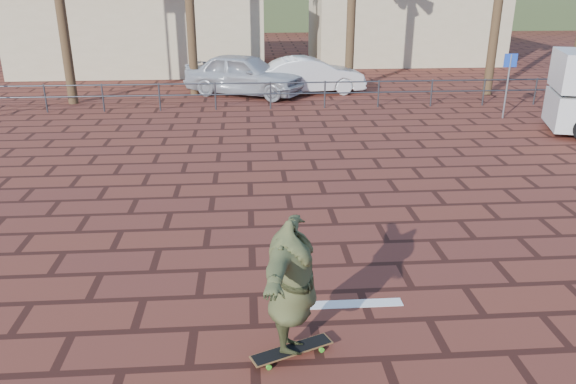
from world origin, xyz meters
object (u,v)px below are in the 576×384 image
object	(u,v)px
longboard	(292,350)
skateboarder	(292,288)
car_white	(310,75)
car_silver	(245,74)

from	to	relation	value
longboard	skateboarder	size ratio (longest dim) A/B	0.50
skateboarder	car_white	size ratio (longest dim) A/B	0.50
longboard	car_silver	world-z (taller)	car_silver
longboard	car_silver	xyz separation A→B (m)	(-0.57, 17.00, 0.75)
car_silver	longboard	bearing A→B (deg)	-152.51
skateboarder	car_white	world-z (taller)	skateboarder
car_white	skateboarder	bearing A→B (deg)	167.35
longboard	skateboarder	xyz separation A→B (m)	(0.00, 0.00, 0.93)
longboard	car_silver	bearing A→B (deg)	69.07
skateboarder	car_white	xyz separation A→B (m)	(2.13, 17.22, -0.29)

